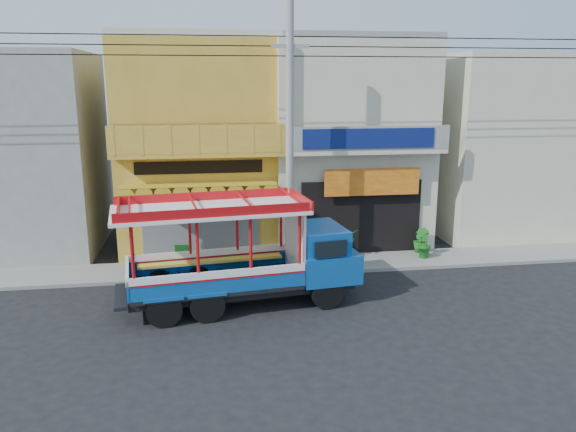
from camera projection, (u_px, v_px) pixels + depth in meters
The scene contains 13 objects.
ground at pixel (340, 309), 16.51m from camera, with size 90.00×90.00×0.00m, color black.
sidewalk at pixel (314, 264), 20.34m from camera, with size 30.00×2.00×0.12m, color slate.
shophouse_left at pixel (199, 143), 22.62m from camera, with size 6.00×7.50×8.24m.
shophouse_right at pixel (344, 140), 23.49m from camera, with size 6.00×6.75×8.24m.
party_pilaster at pixel (283, 153), 20.09m from camera, with size 0.35×0.30×8.00m, color beige.
filler_building_left at pixel (17, 153), 21.73m from camera, with size 6.00×6.00×7.60m, color gray.
filler_building_right at pixel (499, 145), 24.60m from camera, with size 6.00×6.00×7.60m, color beige.
utility_pole at pixel (294, 128), 18.38m from camera, with size 28.00×0.26×9.00m.
songthaew_truck at pixel (258, 253), 16.56m from camera, with size 7.25×3.12×3.28m.
green_sign at pixel (184, 259), 19.51m from camera, with size 0.58×0.32×0.89m.
potted_plant_a at pixel (344, 243), 20.85m from camera, with size 0.97×0.84×1.07m, color #1C621D.
potted_plant_b at pixel (423, 243), 20.82m from camera, with size 0.59×0.48×1.08m, color #1C621D.
potted_plant_c at pixel (421, 239), 21.50m from camera, with size 0.56×0.56×1.00m, color #1C621D.
Camera 1 is at (-3.80, -15.01, 6.53)m, focal length 35.00 mm.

